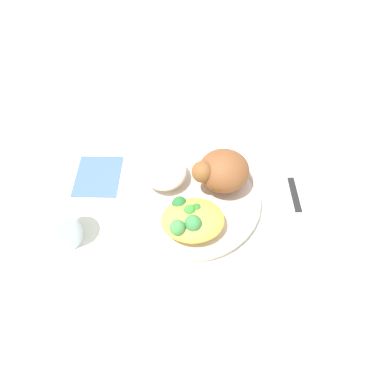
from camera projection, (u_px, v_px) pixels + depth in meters
The scene contains 9 objects.
ground_plane at pixel (192, 201), 0.65m from camera, with size 2.00×2.00×0.00m, color silver.
plate at pixel (192, 198), 0.65m from camera, with size 0.26×0.26×0.02m.
roasted_chicken at pixel (222, 171), 0.62m from camera, with size 0.11×0.09×0.07m.
rice_pile at pixel (165, 172), 0.65m from camera, with size 0.08×0.09×0.04m, color white.
mac_cheese_with_broccoli at pixel (191, 219), 0.59m from camera, with size 0.11×0.09×0.05m.
fork at pixel (285, 211), 0.64m from camera, with size 0.02×0.14×0.01m.
knife at pixel (299, 211), 0.64m from camera, with size 0.02×0.19×0.01m.
water_glass at pixel (59, 225), 0.58m from camera, with size 0.06×0.06×0.08m, color silver.
napkin at pixel (98, 176), 0.69m from camera, with size 0.09×0.10×0.00m, color #47669E.
Camera 1 is at (0.01, 0.37, 0.54)m, focal length 32.18 mm.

